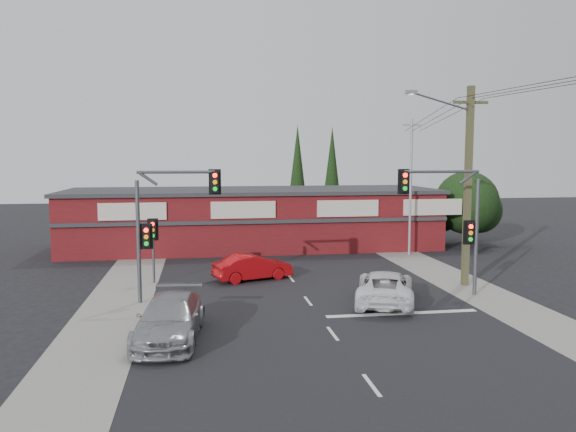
{
  "coord_description": "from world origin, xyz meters",
  "views": [
    {
      "loc": [
        -4.77,
        -23.33,
        6.51
      ],
      "look_at": [
        -0.62,
        3.0,
        3.71
      ],
      "focal_mm": 35.0,
      "sensor_mm": 36.0,
      "label": 1
    }
  ],
  "objects": [
    {
      "name": "traffic_mast_left",
      "position": [
        -6.43,
        2.0,
        3.93
      ],
      "size": [
        3.77,
        0.27,
        5.97
      ],
      "color": "#47494C",
      "rests_on": "ground"
    },
    {
      "name": "tree_cluster",
      "position": [
        14.69,
        15.44,
        2.9
      ],
      "size": [
        5.9,
        5.1,
        5.5
      ],
      "color": "#2D2116",
      "rests_on": "ground"
    },
    {
      "name": "steel_pole",
      "position": [
        9.0,
        12.0,
        4.7
      ],
      "size": [
        1.2,
        0.16,
        9.0
      ],
      "color": "gray",
      "rests_on": "ground"
    },
    {
      "name": "verge_left",
      "position": [
        -8.5,
        5.0,
        0.01
      ],
      "size": [
        3.0,
        70.0,
        0.02
      ],
      "primitive_type": "cube",
      "color": "gray",
      "rests_on": "ground"
    },
    {
      "name": "ground",
      "position": [
        0.0,
        0.0,
        0.0
      ],
      "size": [
        120.0,
        120.0,
        0.0
      ],
      "primitive_type": "plane",
      "color": "black",
      "rests_on": "ground"
    },
    {
      "name": "pedestal_signal",
      "position": [
        -7.2,
        6.01,
        2.41
      ],
      "size": [
        0.55,
        0.27,
        3.38
      ],
      "color": "#47494C",
      "rests_on": "ground"
    },
    {
      "name": "silver_suv",
      "position": [
        -5.9,
        -3.39,
        0.77
      ],
      "size": [
        2.69,
        5.5,
        1.54
      ],
      "primitive_type": "imported",
      "rotation": [
        0.0,
        0.0,
        -0.1
      ],
      "color": "#989B9D",
      "rests_on": "ground"
    },
    {
      "name": "white_suv",
      "position": [
        3.35,
        0.31,
        0.73
      ],
      "size": [
        4.02,
        5.74,
        1.45
      ],
      "primitive_type": "imported",
      "rotation": [
        0.0,
        0.0,
        2.8
      ],
      "color": "white",
      "rests_on": "ground"
    },
    {
      "name": "road_strip",
      "position": [
        0.0,
        5.0,
        0.01
      ],
      "size": [
        14.0,
        70.0,
        0.01
      ],
      "primitive_type": "cube",
      "color": "black",
      "rests_on": "ground"
    },
    {
      "name": "stop_line",
      "position": [
        3.5,
        -1.5,
        0.01
      ],
      "size": [
        6.5,
        0.35,
        0.01
      ],
      "primitive_type": "cube",
      "color": "silver",
      "rests_on": "ground"
    },
    {
      "name": "traffic_mast_right",
      "position": [
        6.86,
        1.0,
        3.95
      ],
      "size": [
        3.96,
        0.27,
        5.97
      ],
      "color": "#47494C",
      "rests_on": "ground"
    },
    {
      "name": "red_sedan",
      "position": [
        -2.06,
        5.98,
        0.69
      ],
      "size": [
        4.42,
        2.74,
        1.38
      ],
      "primitive_type": "imported",
      "rotation": [
        0.0,
        0.0,
        1.9
      ],
      "color": "#AC0A0E",
      "rests_on": "ground"
    },
    {
      "name": "utility_pole",
      "position": [
        8.36,
        2.99,
        5.4
      ],
      "size": [
        4.38,
        0.59,
        10.0
      ],
      "color": "#4E4B2C",
      "rests_on": "ground"
    },
    {
      "name": "power_lines",
      "position": [
        8.47,
        -2.47,
        9.04
      ],
      "size": [
        2.01,
        29.0,
        1.22
      ],
      "color": "black",
      "rests_on": "ground"
    },
    {
      "name": "conifer_near",
      "position": [
        3.5,
        24.0,
        5.48
      ],
      "size": [
        1.8,
        1.8,
        9.25
      ],
      "color": "#2D2116",
      "rests_on": "ground"
    },
    {
      "name": "shop_building",
      "position": [
        -0.99,
        16.99,
        2.13
      ],
      "size": [
        27.3,
        8.4,
        4.22
      ],
      "color": "#531014",
      "rests_on": "ground"
    },
    {
      "name": "lane_dashes",
      "position": [
        0.0,
        13.06,
        0.01
      ],
      "size": [
        0.12,
        63.73,
        0.01
      ],
      "color": "silver",
      "rests_on": "ground"
    },
    {
      "name": "conifer_far",
      "position": [
        7.0,
        26.0,
        5.48
      ],
      "size": [
        1.8,
        1.8,
        9.25
      ],
      "color": "#2D2116",
      "rests_on": "ground"
    },
    {
      "name": "verge_right",
      "position": [
        8.5,
        5.0,
        0.01
      ],
      "size": [
        3.0,
        70.0,
        0.02
      ],
      "primitive_type": "cube",
      "color": "gray",
      "rests_on": "ground"
    }
  ]
}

